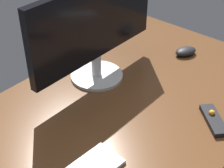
% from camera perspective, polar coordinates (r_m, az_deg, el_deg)
% --- Properties ---
extents(desk, '(1.40, 0.84, 0.02)m').
position_cam_1_polar(desk, '(1.34, 2.09, -3.76)').
color(desk, brown).
rests_on(desk, ground).
extents(monitor, '(0.64, 0.22, 0.41)m').
position_cam_1_polar(monitor, '(1.37, -2.73, 9.17)').
color(monitor, silver).
rests_on(monitor, desk).
extents(computer_mouse, '(0.12, 0.10, 0.03)m').
position_cam_1_polar(computer_mouse, '(1.66, 11.86, 5.22)').
color(computer_mouse, black).
rests_on(computer_mouse, desk).
extents(media_remote, '(0.14, 0.15, 0.03)m').
position_cam_1_polar(media_remote, '(1.30, 16.13, -5.56)').
color(media_remote, black).
rests_on(media_remote, desk).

